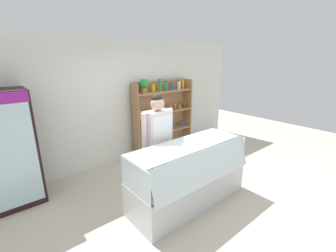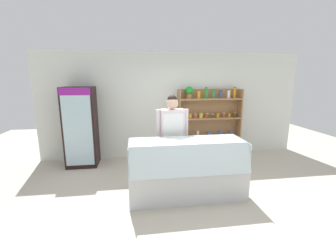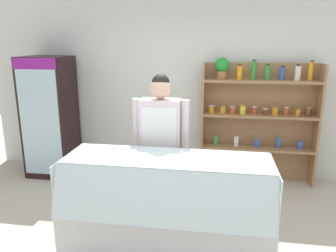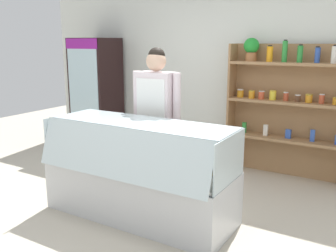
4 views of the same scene
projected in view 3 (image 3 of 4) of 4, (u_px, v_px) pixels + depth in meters
ground_plane at (180, 250)px, 3.36m from camera, size 12.00×12.00×0.00m
back_wall at (198, 89)px, 5.08m from camera, size 6.80×0.10×2.70m
drinks_fridge at (50, 117)px, 5.11m from camera, size 0.70×0.62×1.86m
shelving_unit at (256, 115)px, 4.80m from camera, size 1.66×0.29×1.85m
deli_display_case at (166, 225)px, 3.24m from camera, size 1.99×0.81×1.01m
shop_clerk at (161, 137)px, 3.64m from camera, size 0.63×0.25×1.74m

